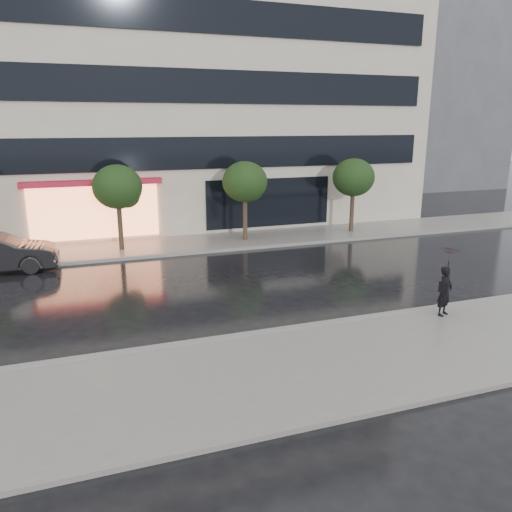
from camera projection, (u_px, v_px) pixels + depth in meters
name	position (u px, v px, depth m)	size (l,w,h in m)	color
ground	(255.00, 322.00, 14.89)	(120.00, 120.00, 0.00)	black
sidewalk_near	(300.00, 369.00, 11.92)	(60.00, 4.50, 0.12)	slate
sidewalk_far	(185.00, 244.00, 24.21)	(60.00, 3.50, 0.12)	slate
curb_near	(266.00, 333.00, 13.96)	(60.00, 0.25, 0.14)	gray
curb_far	(193.00, 253.00, 22.62)	(60.00, 0.25, 0.14)	gray
office_building	(152.00, 65.00, 28.94)	(30.00, 12.76, 18.00)	beige
bg_building_right	(418.00, 98.00, 46.70)	(12.00, 12.00, 16.00)	#4C4C54
tree_mid_west	(119.00, 188.00, 22.33)	(2.20, 2.20, 3.99)	#33261C
tree_mid_east	(246.00, 183.00, 24.26)	(2.20, 2.20, 3.99)	#33261C
tree_far_east	(354.00, 179.00, 26.19)	(2.20, 2.20, 3.99)	#33261C
pedestrian_with_umbrella	(448.00, 272.00, 14.81)	(1.08, 1.09, 2.11)	black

